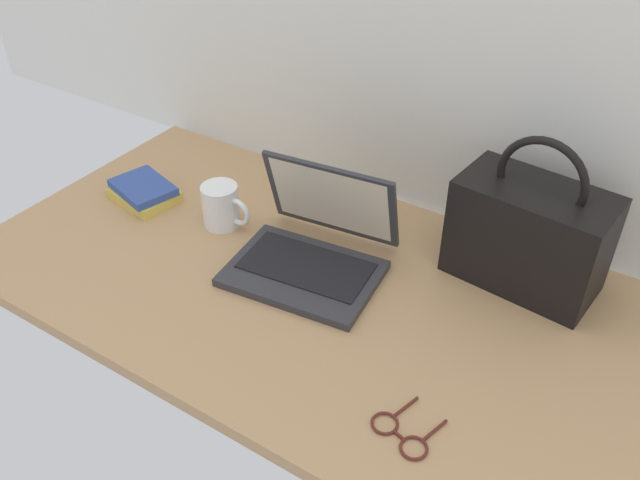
{
  "coord_description": "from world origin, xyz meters",
  "views": [
    {
      "loc": [
        0.52,
        -0.88,
        0.93
      ],
      "look_at": [
        -0.05,
        0.0,
        0.15
      ],
      "focal_mm": 37.28,
      "sensor_mm": 36.0,
      "label": 1
    }
  ],
  "objects": [
    {
      "name": "desk",
      "position": [
        0.0,
        0.0,
        0.01
      ],
      "size": [
        1.6,
        0.76,
        0.03
      ],
      "color": "tan",
      "rests_on": "ground"
    },
    {
      "name": "eyeglasses",
      "position": [
        0.26,
        -0.24,
        0.03
      ],
      "size": [
        0.12,
        0.13,
        0.01
      ],
      "color": "#591E19",
      "rests_on": "desk"
    },
    {
      "name": "coffee_mug",
      "position": [
        -0.36,
        0.07,
        0.08
      ],
      "size": [
        0.13,
        0.08,
        0.1
      ],
      "color": "white",
      "rests_on": "desk"
    },
    {
      "name": "book_stack",
      "position": [
        -0.59,
        0.05,
        0.05
      ],
      "size": [
        0.18,
        0.15,
        0.04
      ],
      "color": "#D8BF4C",
      "rests_on": "desk"
    },
    {
      "name": "laptop",
      "position": [
        -0.1,
        0.05,
        0.08
      ],
      "size": [
        0.34,
        0.32,
        0.21
      ],
      "color": "#2D2D33",
      "rests_on": "desk"
    },
    {
      "name": "handbag",
      "position": [
        0.29,
        0.25,
        0.15
      ],
      "size": [
        0.32,
        0.19,
        0.33
      ],
      "color": "black",
      "rests_on": "desk"
    }
  ]
}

